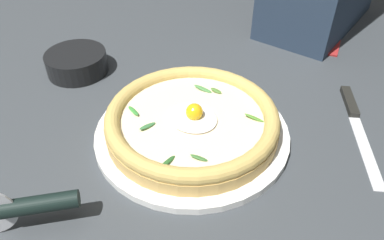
{
  "coord_description": "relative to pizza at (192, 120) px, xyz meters",
  "views": [
    {
      "loc": [
        -0.32,
        0.3,
        0.4
      ],
      "look_at": [
        -0.03,
        -0.03,
        0.03
      ],
      "focal_mm": 34.67,
      "sensor_mm": 36.0,
      "label": 1
    }
  ],
  "objects": [
    {
      "name": "ground_plane",
      "position": [
        0.03,
        0.03,
        -0.05
      ],
      "size": [
        2.4,
        2.4,
        0.03
      ],
      "primitive_type": "cube",
      "color": "#383C40",
      "rests_on": "ground"
    },
    {
      "name": "pizza_cutter",
      "position": [
        0.04,
        0.26,
        0.01
      ],
      "size": [
        0.1,
        0.13,
        0.08
      ],
      "color": "silver",
      "rests_on": "ground"
    },
    {
      "name": "side_bowl",
      "position": [
        0.29,
        0.01,
        -0.01
      ],
      "size": [
        0.12,
        0.12,
        0.04
      ],
      "primitive_type": "cylinder",
      "color": "black",
      "rests_on": "ground"
    },
    {
      "name": "pizza_plate",
      "position": [
        0.0,
        -0.0,
        -0.03
      ],
      "size": [
        0.31,
        0.31,
        0.01
      ],
      "primitive_type": "cylinder",
      "color": "white",
      "rests_on": "ground"
    },
    {
      "name": "folded_napkin",
      "position": [
        0.01,
        -0.4,
        -0.03
      ],
      "size": [
        0.16,
        0.13,
        0.01
      ],
      "primitive_type": "cube",
      "rotation": [
        0.0,
        0.0,
        3.48
      ],
      "color": "#A32525",
      "rests_on": "ground"
    },
    {
      "name": "table_knife",
      "position": [
        -0.18,
        -0.21,
        -0.03
      ],
      "size": [
        0.15,
        0.21,
        0.01
      ],
      "color": "silver",
      "rests_on": "ground"
    },
    {
      "name": "pizza",
      "position": [
        0.0,
        0.0,
        0.0
      ],
      "size": [
        0.27,
        0.27,
        0.05
      ],
      "color": "tan",
      "rests_on": "pizza_plate"
    }
  ]
}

